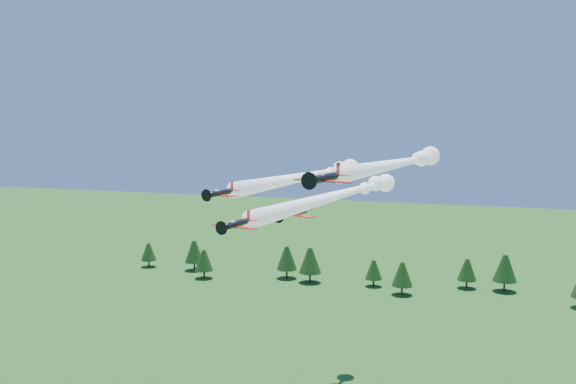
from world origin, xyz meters
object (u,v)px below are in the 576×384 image
(plane_lead, at_px, (342,194))
(plane_right, at_px, (400,163))
(plane_slot, at_px, (294,212))
(plane_left, at_px, (312,175))

(plane_lead, relative_size, plane_right, 1.18)
(plane_lead, xyz_separation_m, plane_right, (9.65, 2.61, 5.44))
(plane_right, xyz_separation_m, plane_slot, (-13.66, -18.77, -6.36))
(plane_right, bearing_deg, plane_left, 175.25)
(plane_lead, xyz_separation_m, plane_left, (-7.66, 8.50, 2.24))
(plane_left, xyz_separation_m, plane_slot, (3.65, -24.66, -3.15))
(plane_slot, bearing_deg, plane_left, 117.77)
(plane_lead, bearing_deg, plane_right, 27.12)
(plane_left, bearing_deg, plane_slot, -68.75)
(plane_left, distance_m, plane_slot, 25.12)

